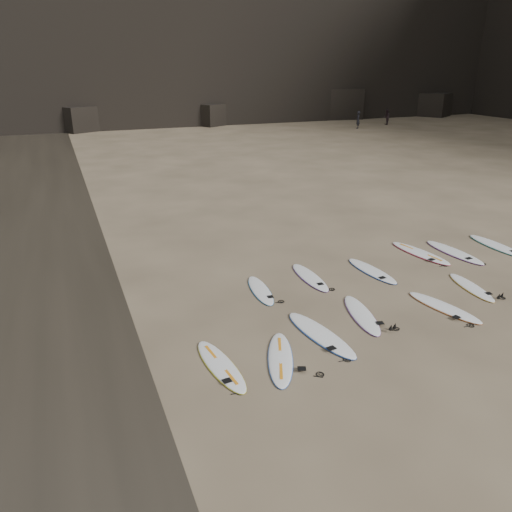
# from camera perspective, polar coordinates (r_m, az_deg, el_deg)

# --- Properties ---
(ground) EXTENTS (240.00, 240.00, 0.00)m
(ground) POSITION_cam_1_polar(r_m,az_deg,el_deg) (15.08, 14.82, -5.91)
(ground) COLOR #897559
(ground) RESTS_ON ground
(surfboard_0) EXTENTS (1.47, 2.46, 0.09)m
(surfboard_0) POSITION_cam_1_polar(r_m,az_deg,el_deg) (12.30, 2.80, -11.59)
(surfboard_0) COLOR white
(surfboard_0) RESTS_ON ground
(surfboard_1) EXTENTS (1.07, 2.83, 0.10)m
(surfboard_1) POSITION_cam_1_polar(r_m,az_deg,el_deg) (13.36, 7.39, -8.84)
(surfboard_1) COLOR white
(surfboard_1) RESTS_ON ground
(surfboard_2) EXTENTS (1.13, 2.51, 0.09)m
(surfboard_2) POSITION_cam_1_polar(r_m,az_deg,el_deg) (14.53, 11.98, -6.54)
(surfboard_2) COLOR white
(surfboard_2) RESTS_ON ground
(surfboard_3) EXTENTS (1.12, 2.52, 0.09)m
(surfboard_3) POSITION_cam_1_polar(r_m,az_deg,el_deg) (15.61, 20.68, -5.48)
(surfboard_3) COLOR white
(surfboard_3) RESTS_ON ground
(surfboard_4) EXTENTS (0.88, 2.27, 0.08)m
(surfboard_4) POSITION_cam_1_polar(r_m,az_deg,el_deg) (17.28, 23.39, -3.27)
(surfboard_4) COLOR white
(surfboard_4) RESTS_ON ground
(surfboard_5) EXTENTS (0.78, 2.26, 0.08)m
(surfboard_5) POSITION_cam_1_polar(r_m,az_deg,el_deg) (15.67, 0.51, -3.90)
(surfboard_5) COLOR white
(surfboard_5) RESTS_ON ground
(surfboard_6) EXTENTS (0.66, 2.45, 0.09)m
(surfboard_6) POSITION_cam_1_polar(r_m,az_deg,el_deg) (16.68, 6.17, -2.39)
(surfboard_6) COLOR white
(surfboard_6) RESTS_ON ground
(surfboard_7) EXTENTS (0.79, 2.52, 0.09)m
(surfboard_7) POSITION_cam_1_polar(r_m,az_deg,el_deg) (17.53, 13.09, -1.64)
(surfboard_7) COLOR white
(surfboard_7) RESTS_ON ground
(surfboard_8) EXTENTS (1.05, 2.83, 0.10)m
(surfboard_8) POSITION_cam_1_polar(r_m,az_deg,el_deg) (19.62, 18.24, 0.35)
(surfboard_8) COLOR white
(surfboard_8) RESTS_ON ground
(surfboard_9) EXTENTS (0.80, 2.81, 0.10)m
(surfboard_9) POSITION_cam_1_polar(r_m,az_deg,el_deg) (20.14, 21.70, 0.43)
(surfboard_9) COLOR white
(surfboard_9) RESTS_ON ground
(surfboard_10) EXTENTS (0.74, 2.77, 0.10)m
(surfboard_10) POSITION_cam_1_polar(r_m,az_deg,el_deg) (21.51, 25.78, 1.08)
(surfboard_10) COLOR white
(surfboard_10) RESTS_ON ground
(surfboard_11) EXTENTS (0.85, 2.50, 0.09)m
(surfboard_11) POSITION_cam_1_polar(r_m,az_deg,el_deg) (12.07, -4.06, -12.34)
(surfboard_11) COLOR white
(surfboard_11) RESTS_ON ground
(person_a) EXTENTS (0.70, 0.77, 1.77)m
(person_a) POSITION_cam_1_polar(r_m,az_deg,el_deg) (56.10, 11.57, 14.99)
(person_a) COLOR black
(person_a) RESTS_ON ground
(person_b) EXTENTS (0.92, 1.01, 1.69)m
(person_b) POSITION_cam_1_polar(r_m,az_deg,el_deg) (60.12, 14.69, 15.10)
(person_b) COLOR black
(person_b) RESTS_ON ground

